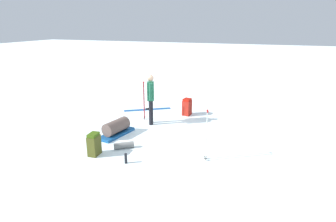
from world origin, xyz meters
The scene contains 10 objects.
ground_plane centered at (0.00, 0.00, 0.00)m, with size 80.00×80.00×0.00m, color white.
skier_standing centered at (0.53, 0.81, 0.95)m, with size 0.54×0.33×1.70m.
ski_pair_near centered at (1.96, 1.59, 0.01)m, with size 1.13×1.66×0.05m.
backpack_large_dark centered at (1.88, -0.07, 0.31)m, with size 0.37×0.32×0.63m.
backpack_bright centered at (-2.19, 1.26, 0.30)m, with size 0.36×0.26×0.61m.
ski_poles_planted_near centered at (-1.47, -1.55, 0.74)m, with size 0.16×0.10×1.33m.
ski_poles_planted_far centered at (0.89, 1.23, 0.76)m, with size 0.21×0.11×1.37m.
gear_sled centered at (-0.80, 1.40, 0.22)m, with size 1.32×0.68×0.49m.
sleeping_mat_rolled centered at (-1.57, 0.73, 0.09)m, with size 0.18×0.18×0.55m, color slate.
thermos_bottle centered at (-2.32, 0.26, 0.13)m, with size 0.07×0.07×0.26m, color black.
Camera 1 is at (-7.87, -2.88, 3.34)m, focal length 30.16 mm.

